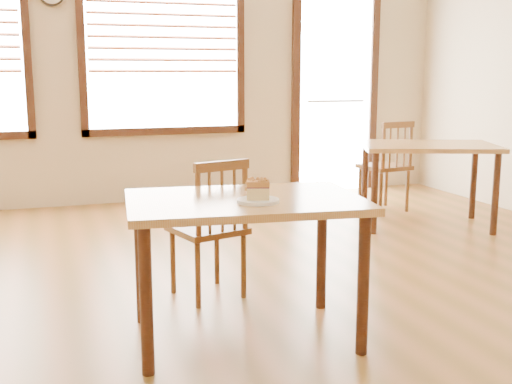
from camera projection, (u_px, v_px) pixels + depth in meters
ground at (260, 349)px, 3.24m from camera, size 8.00×8.00×0.00m
window_right at (163, 30)px, 6.70m from camera, size 1.76×0.10×1.96m
entry_door at (335, 88)px, 7.45m from camera, size 1.08×0.06×2.29m
cafe_table_main at (245, 217)px, 3.28m from camera, size 1.27×0.92×0.75m
cafe_chair_main at (211, 227)px, 3.92m from camera, size 0.49×0.49×0.88m
cafe_table_second at (428, 155)px, 5.75m from camera, size 1.37×1.15×0.75m
cafe_chair_second at (387, 165)px, 6.40m from camera, size 0.47×0.47×0.92m
plate at (258, 201)px, 3.15m from camera, size 0.21×0.21×0.02m
cake_slice at (258, 189)px, 3.14m from camera, size 0.13×0.11×0.11m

